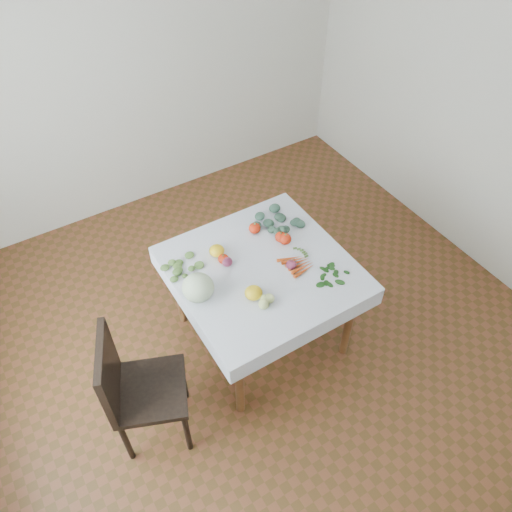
{
  "coord_description": "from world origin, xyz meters",
  "views": [
    {
      "loc": [
        -1.19,
        -1.86,
        3.16
      ],
      "look_at": [
        -0.01,
        0.06,
        0.82
      ],
      "focal_mm": 35.0,
      "sensor_mm": 36.0,
      "label": 1
    }
  ],
  "objects_px": {
    "cabbage": "(198,288)",
    "carrot_bunch": "(297,264)",
    "chair": "(133,386)",
    "heirloom_back": "(217,251)",
    "table": "(262,278)"
  },
  "relations": [
    {
      "from": "cabbage",
      "to": "carrot_bunch",
      "type": "distance_m",
      "value": 0.68
    },
    {
      "from": "chair",
      "to": "heirloom_back",
      "type": "relative_size",
      "value": 9.22
    },
    {
      "from": "table",
      "to": "carrot_bunch",
      "type": "relative_size",
      "value": 4.9
    },
    {
      "from": "cabbage",
      "to": "carrot_bunch",
      "type": "relative_size",
      "value": 0.96
    },
    {
      "from": "chair",
      "to": "carrot_bunch",
      "type": "bearing_deg",
      "value": 5.73
    },
    {
      "from": "heirloom_back",
      "to": "table",
      "type": "bearing_deg",
      "value": -53.25
    },
    {
      "from": "table",
      "to": "chair",
      "type": "height_order",
      "value": "chair"
    },
    {
      "from": "cabbage",
      "to": "heirloom_back",
      "type": "relative_size",
      "value": 1.92
    },
    {
      "from": "heirloom_back",
      "to": "chair",
      "type": "bearing_deg",
      "value": -149.63
    },
    {
      "from": "cabbage",
      "to": "heirloom_back",
      "type": "distance_m",
      "value": 0.38
    },
    {
      "from": "table",
      "to": "heirloom_back",
      "type": "distance_m",
      "value": 0.35
    },
    {
      "from": "chair",
      "to": "carrot_bunch",
      "type": "distance_m",
      "value": 1.27
    },
    {
      "from": "table",
      "to": "carrot_bunch",
      "type": "xyz_separation_m",
      "value": [
        0.21,
        -0.11,
        0.12
      ]
    },
    {
      "from": "carrot_bunch",
      "to": "heirloom_back",
      "type": "bearing_deg",
      "value": 137.42
    },
    {
      "from": "cabbage",
      "to": "table",
      "type": "bearing_deg",
      "value": 0.58
    }
  ]
}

